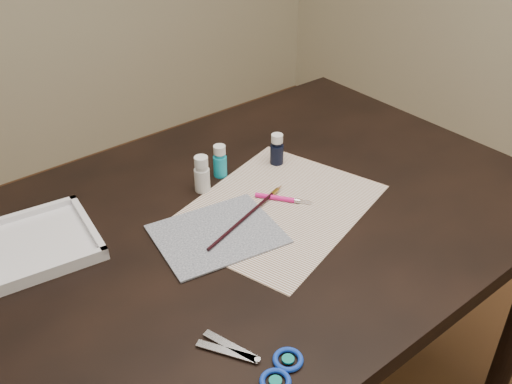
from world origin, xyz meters
TOP-DOWN VIEW (x-y plane):
  - table at (0.00, 0.00)m, footprint 1.30×0.90m
  - paper at (0.04, -0.02)m, footprint 0.52×0.45m
  - canvas at (-0.12, -0.02)m, footprint 0.28×0.24m
  - paint_bottle_white at (-0.04, 0.14)m, footprint 0.04×0.04m
  - paint_bottle_cyan at (0.03, 0.17)m, footprint 0.04×0.04m
  - paint_bottle_navy at (0.17, 0.13)m, footprint 0.04×0.04m
  - paintbrush at (-0.03, -0.01)m, footprint 0.27×0.09m
  - craft_knife at (0.07, -0.01)m, footprint 0.09×0.11m
  - scissors at (-0.27, -0.31)m, footprint 0.18×0.21m
  - palette_tray at (-0.41, 0.18)m, footprint 0.24×0.24m

SIDE VIEW (x-z plane):
  - table at x=0.00m, z-range 0.00..0.75m
  - paper at x=0.04m, z-range 0.75..0.75m
  - canvas at x=-0.12m, z-range 0.75..0.76m
  - scissors at x=-0.27m, z-range 0.75..0.76m
  - craft_knife at x=0.07m, z-range 0.75..0.76m
  - paintbrush at x=-0.03m, z-range 0.76..0.76m
  - palette_tray at x=-0.41m, z-range 0.75..0.78m
  - paint_bottle_cyan at x=0.03m, z-range 0.75..0.83m
  - paint_bottle_navy at x=0.17m, z-range 0.75..0.83m
  - paint_bottle_white at x=-0.04m, z-range 0.75..0.84m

